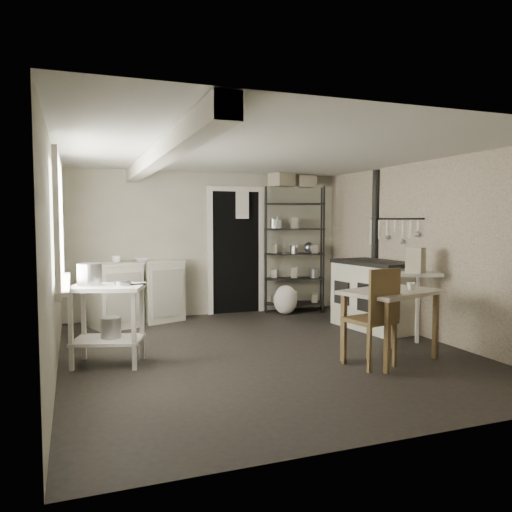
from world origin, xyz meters
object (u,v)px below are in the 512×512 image
object	(u,v)px
prep_table	(108,327)
chair	(369,320)
shelf_rack	(294,255)
stockpot	(90,276)
flour_sack	(286,300)
stove	(375,298)
work_table	(390,325)
base_cabinets	(137,293)

from	to	relation	value
prep_table	chair	bearing A→B (deg)	-20.96
shelf_rack	chair	world-z (taller)	shelf_rack
stockpot	flour_sack	bearing A→B (deg)	31.40
stove	flour_sack	xyz separation A→B (m)	(-0.77, 1.40, -0.20)
work_table	chair	xyz separation A→B (m)	(-0.34, -0.11, 0.10)
shelf_rack	flour_sack	size ratio (longest dim) A/B	4.41
stockpot	stove	world-z (taller)	stockpot
work_table	chair	world-z (taller)	chair
stockpot	chair	world-z (taller)	stockpot
stove	work_table	xyz separation A→B (m)	(-0.75, -1.42, -0.06)
shelf_rack	chair	distance (m)	3.28
shelf_rack	chair	xyz separation A→B (m)	(-0.59, -3.19, -0.46)
prep_table	flour_sack	size ratio (longest dim) A/B	1.79
prep_table	chair	distance (m)	2.76
prep_table	stove	bearing A→B (deg)	8.36
prep_table	shelf_rack	world-z (taller)	shelf_rack
work_table	chair	bearing A→B (deg)	-161.82
chair	flour_sack	distance (m)	2.96
base_cabinets	chair	distance (m)	3.66
stove	prep_table	bearing A→B (deg)	-179.61
prep_table	stove	world-z (taller)	stove
stove	flour_sack	size ratio (longest dim) A/B	2.58
work_table	flour_sack	world-z (taller)	work_table
base_cabinets	work_table	size ratio (longest dim) A/B	1.39
stove	work_table	size ratio (longest dim) A/B	1.20
stove	flour_sack	bearing A→B (deg)	110.66
prep_table	work_table	distance (m)	3.04
stockpot	shelf_rack	size ratio (longest dim) A/B	0.13
base_cabinets	stove	world-z (taller)	base_cabinets
prep_table	flour_sack	xyz separation A→B (m)	(2.90, 1.94, -0.16)
base_cabinets	stove	size ratio (longest dim) A/B	1.16
shelf_rack	stove	size ratio (longest dim) A/B	1.71
shelf_rack	work_table	bearing A→B (deg)	-73.48
base_cabinets	work_table	distance (m)	3.77
work_table	chair	size ratio (longest dim) A/B	0.97
chair	shelf_rack	bearing A→B (deg)	66.67
chair	flour_sack	size ratio (longest dim) A/B	2.21
shelf_rack	stove	distance (m)	1.81
stockpot	prep_table	bearing A→B (deg)	-21.97
chair	base_cabinets	bearing A→B (deg)	110.84
shelf_rack	stove	bearing A→B (deg)	-52.16
base_cabinets	shelf_rack	size ratio (longest dim) A/B	0.67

